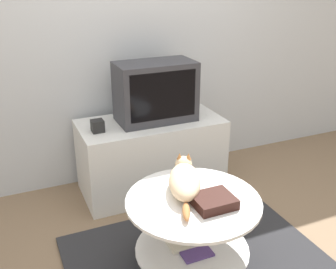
# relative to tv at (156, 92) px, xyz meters

# --- Properties ---
(ground_plane) EXTENTS (12.00, 12.00, 0.00)m
(ground_plane) POSITION_rel_tv_xyz_m (-0.12, -1.02, -0.81)
(ground_plane) COLOR #7F664C
(wall_back) EXTENTS (8.00, 0.05, 2.60)m
(wall_back) POSITION_rel_tv_xyz_m (-0.12, 0.35, 0.49)
(wall_back) COLOR silver
(wall_back) RESTS_ON ground_plane
(rug) EXTENTS (1.52, 1.26, 0.02)m
(rug) POSITION_rel_tv_xyz_m (-0.12, -1.02, -0.80)
(rug) COLOR #28282B
(rug) RESTS_ON ground_plane
(tv_stand) EXTENTS (1.10, 0.54, 0.58)m
(tv_stand) POSITION_rel_tv_xyz_m (-0.05, -0.00, -0.52)
(tv_stand) COLOR silver
(tv_stand) RESTS_ON ground_plane
(tv) EXTENTS (0.59, 0.32, 0.45)m
(tv) POSITION_rel_tv_xyz_m (0.00, 0.00, 0.00)
(tv) COLOR #333338
(tv) RESTS_ON tv_stand
(speaker) EXTENTS (0.09, 0.09, 0.09)m
(speaker) POSITION_rel_tv_xyz_m (-0.47, -0.06, -0.18)
(speaker) COLOR black
(speaker) RESTS_ON tv_stand
(coffee_table) EXTENTS (0.75, 0.75, 0.47)m
(coffee_table) POSITION_rel_tv_xyz_m (-0.18, -1.00, -0.49)
(coffee_table) COLOR #B2B2B7
(coffee_table) RESTS_ON rug
(dvd_box) EXTENTS (0.22, 0.19, 0.06)m
(dvd_box) POSITION_rel_tv_xyz_m (-0.11, -1.10, -0.29)
(dvd_box) COLOR black
(dvd_box) RESTS_ON coffee_table
(cat) EXTENTS (0.32, 0.57, 0.13)m
(cat) POSITION_rel_tv_xyz_m (-0.18, -0.88, -0.26)
(cat) COLOR beige
(cat) RESTS_ON coffee_table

